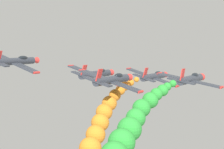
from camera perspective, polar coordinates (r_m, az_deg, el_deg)
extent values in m
cylinder|color=#333842|center=(80.02, 5.04, -0.25)|extent=(1.37, 9.00, 1.37)
cone|color=red|center=(84.76, 6.33, -0.03)|extent=(1.30, 1.20, 1.30)
cube|color=#333842|center=(79.66, 4.91, -0.34)|extent=(8.86, 1.90, 2.85)
cylinder|color=red|center=(81.33, 2.04, 0.70)|extent=(0.45, 1.40, 0.45)
cylinder|color=red|center=(78.23, 7.89, -1.42)|extent=(0.45, 1.40, 0.45)
cube|color=#333842|center=(76.32, 3.92, -0.40)|extent=(3.69, 1.20, 1.28)
cube|color=red|center=(76.07, 4.08, 0.24)|extent=(0.60, 1.10, 1.57)
ellipsoid|color=black|center=(81.60, 5.60, 0.16)|extent=(0.97, 2.20, 0.90)
sphere|color=orange|center=(73.33, 2.99, -0.61)|extent=(0.81, 0.81, 0.81)
sphere|color=orange|center=(71.29, 2.29, -0.97)|extent=(1.06, 1.06, 1.06)
sphere|color=orange|center=(69.26, 1.57, -1.41)|extent=(1.39, 1.39, 1.39)
sphere|color=orange|center=(67.14, 1.01, -1.91)|extent=(1.41, 1.41, 1.41)
sphere|color=orange|center=(65.07, 0.36, -2.52)|extent=(1.66, 1.66, 1.66)
sphere|color=orange|center=(63.06, -0.32, -3.51)|extent=(2.05, 2.05, 2.05)
sphere|color=orange|center=(61.02, -0.96, -4.58)|extent=(2.19, 2.19, 2.19)
sphere|color=orange|center=(58.93, -1.45, -5.85)|extent=(2.28, 2.28, 2.28)
sphere|color=orange|center=(56.92, -2.01, -7.31)|extent=(2.40, 2.40, 2.40)
sphere|color=orange|center=(54.98, -2.66, -8.91)|extent=(2.64, 2.64, 2.64)
cylinder|color=#333842|center=(75.79, -2.02, 0.03)|extent=(1.38, 9.00, 1.38)
cone|color=red|center=(80.28, -0.26, 0.24)|extent=(1.31, 1.20, 1.31)
cube|color=#333842|center=(75.46, -2.19, -0.06)|extent=(8.84, 1.90, 2.90)
cylinder|color=red|center=(77.62, -5.03, 1.04)|extent=(0.45, 1.40, 0.45)
cylinder|color=red|center=(73.53, 0.80, -1.23)|extent=(0.45, 1.40, 0.45)
cube|color=#333842|center=(72.32, -3.55, -0.12)|extent=(3.68, 1.20, 1.30)
cube|color=red|center=(72.04, -3.41, 0.56)|extent=(0.61, 1.10, 1.57)
ellipsoid|color=black|center=(77.27, -1.28, 0.45)|extent=(0.97, 2.20, 0.91)
cylinder|color=#333842|center=(67.77, 9.50, -0.59)|extent=(1.28, 9.00, 1.28)
cone|color=red|center=(72.63, 10.71, -0.31)|extent=(1.22, 1.20, 1.22)
cube|color=#333842|center=(67.40, 9.38, -0.69)|extent=(9.08, 1.90, 1.82)
cylinder|color=red|center=(68.84, 5.79, 0.12)|extent=(0.42, 1.40, 0.42)
cylinder|color=red|center=(66.25, 13.10, -1.53)|extent=(0.42, 1.40, 0.42)
cube|color=#333842|center=(63.97, 8.42, -0.79)|extent=(3.77, 1.20, 0.86)
cube|color=red|center=(63.75, 8.54, 0.01)|extent=(0.42, 1.10, 1.60)
ellipsoid|color=black|center=(69.42, 10.02, -0.08)|extent=(0.91, 2.20, 0.83)
sphere|color=green|center=(60.91, 7.38, -1.10)|extent=(0.94, 0.94, 0.94)
sphere|color=green|center=(58.76, 6.71, -1.47)|extent=(1.05, 1.05, 1.05)
sphere|color=green|center=(56.57, 6.14, -1.92)|extent=(1.43, 1.43, 1.43)
sphere|color=green|center=(54.44, 5.40, -2.40)|extent=(1.48, 1.48, 1.48)
sphere|color=green|center=(52.33, 4.66, -3.14)|extent=(1.82, 1.82, 1.82)
sphere|color=green|center=(50.35, 3.59, -4.09)|extent=(1.98, 1.98, 1.98)
sphere|color=green|center=(48.25, 2.88, -5.32)|extent=(2.08, 2.08, 2.08)
sphere|color=green|center=(46.19, 2.13, -6.65)|extent=(2.46, 2.46, 2.46)
sphere|color=green|center=(44.21, 1.18, -8.19)|extent=(2.61, 2.61, 2.61)
cylinder|color=#333842|center=(63.77, -0.01, -0.66)|extent=(1.36, 9.00, 1.36)
cone|color=red|center=(68.34, 1.93, -0.36)|extent=(1.30, 1.20, 1.30)
cube|color=#333842|center=(63.43, -0.20, -0.77)|extent=(8.88, 1.90, 2.75)
cylinder|color=red|center=(65.48, -3.64, 0.49)|extent=(0.45, 1.40, 0.45)
cylinder|color=red|center=(61.67, 3.45, -2.11)|extent=(0.45, 1.40, 0.45)
cube|color=#333842|center=(60.23, -1.73, -0.88)|extent=(3.70, 1.20, 1.24)
cube|color=red|center=(59.96, -1.57, -0.06)|extent=(0.58, 1.10, 1.58)
ellipsoid|color=black|center=(65.28, 0.81, -0.14)|extent=(0.96, 2.20, 0.90)
cylinder|color=#333842|center=(73.63, -11.70, 1.57)|extent=(1.40, 9.00, 1.40)
cone|color=red|center=(77.67, -9.35, 1.71)|extent=(1.33, 1.20, 1.33)
cube|color=#333842|center=(73.34, -11.91, 1.49)|extent=(8.76, 1.90, 3.16)
cylinder|color=red|center=(70.77, -9.15, 0.22)|extent=(0.46, 1.40, 0.46)
ellipsoid|color=black|center=(74.92, -10.75, 1.98)|extent=(0.98, 2.20, 0.92)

